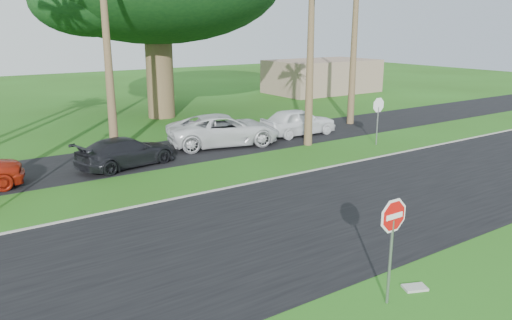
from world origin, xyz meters
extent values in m
plane|color=#244C13|center=(0.00, 0.00, 0.00)|extent=(120.00, 120.00, 0.00)
cube|color=black|center=(0.00, 2.00, 0.01)|extent=(120.00, 8.00, 0.02)
cube|color=black|center=(0.00, 12.50, 0.01)|extent=(120.00, 5.00, 0.02)
cube|color=gray|center=(0.00, 6.05, 0.03)|extent=(120.00, 0.12, 0.06)
cylinder|color=gray|center=(0.50, -3.00, 1.00)|extent=(0.07, 0.07, 2.00)
cylinder|color=white|center=(0.50, -3.00, 2.10)|extent=(1.05, 0.02, 1.05)
cylinder|color=red|center=(0.50, -3.00, 2.10)|extent=(0.90, 0.02, 0.90)
cube|color=white|center=(0.50, -3.00, 2.10)|extent=(0.50, 0.02, 0.12)
cylinder|color=gray|center=(12.00, 8.00, 1.00)|extent=(0.07, 0.07, 2.00)
cylinder|color=white|center=(12.00, 8.00, 2.10)|extent=(1.05, 0.02, 1.05)
cylinder|color=red|center=(12.00, 8.00, 2.10)|extent=(0.90, 0.02, 0.90)
cube|color=white|center=(12.00, 8.00, 2.10)|extent=(0.50, 0.02, 0.12)
cone|color=brown|center=(0.00, 14.00, 4.75)|extent=(0.44, 0.44, 9.50)
cone|color=brown|center=(9.00, 10.00, 4.25)|extent=(0.44, 0.44, 8.50)
cone|color=brown|center=(15.00, 13.00, 6.00)|extent=(0.44, 0.44, 12.00)
cylinder|color=brown|center=(6.00, 22.00, 3.00)|extent=(1.80, 1.80, 6.00)
cube|color=gray|center=(24.00, 26.00, 1.50)|extent=(10.00, 6.00, 3.00)
imported|color=black|center=(-0.39, 11.23, 0.65)|extent=(4.79, 2.73, 1.31)
imported|color=silver|center=(5.26, 12.31, 0.81)|extent=(6.30, 3.95, 1.62)
imported|color=white|center=(10.05, 12.14, 0.77)|extent=(4.58, 1.98, 1.54)
cube|color=#A2A39B|center=(1.53, -2.95, 0.03)|extent=(0.64, 0.54, 0.06)
camera|label=1|loc=(-7.58, -9.67, 6.05)|focal=35.00mm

